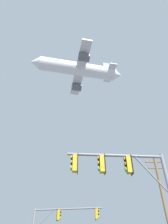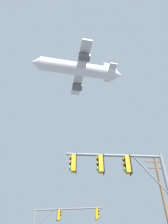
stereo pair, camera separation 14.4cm
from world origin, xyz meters
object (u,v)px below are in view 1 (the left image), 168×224
(signal_pole_far, at_px, (58,223))
(signal_pole_near, at_px, (128,179))
(utility_pole, at_px, (165,207))
(airplane, at_px, (78,69))

(signal_pole_far, bearing_deg, signal_pole_near, -68.53)
(signal_pole_near, relative_size, signal_pole_far, 0.92)
(signal_pole_far, distance_m, utility_pole, 10.38)
(airplane, bearing_deg, signal_pole_near, -81.59)
(signal_pole_far, height_order, utility_pole, utility_pole)
(utility_pole, xyz_separation_m, airplane, (-8.99, 11.68, 32.53))
(utility_pole, relative_size, airplane, 0.49)
(airplane, bearing_deg, utility_pole, -52.40)
(airplane, bearing_deg, signal_pole_far, -96.76)
(utility_pole, bearing_deg, signal_pole_far, 174.34)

